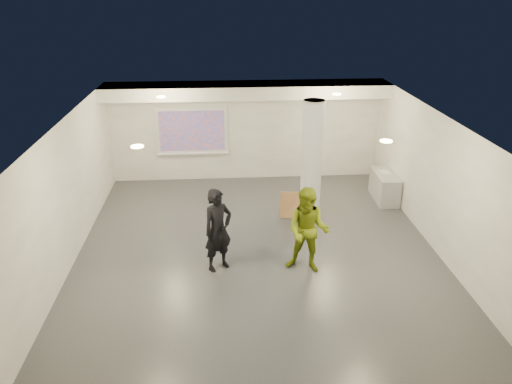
{
  "coord_description": "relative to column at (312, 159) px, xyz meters",
  "views": [
    {
      "loc": [
        -0.74,
        -9.87,
        5.63
      ],
      "look_at": [
        0.0,
        0.4,
        1.25
      ],
      "focal_mm": 35.0,
      "sensor_mm": 36.0,
      "label": 1
    }
  ],
  "objects": [
    {
      "name": "wall_left",
      "position": [
        -5.5,
        -1.8,
        0.0
      ],
      "size": [
        0.01,
        9.0,
        3.0
      ],
      "primitive_type": "cube",
      "color": "silver",
      "rests_on": "floor"
    },
    {
      "name": "cardboard_front",
      "position": [
        -0.51,
        -0.21,
        -1.24
      ],
      "size": [
        0.51,
        0.31,
        0.51
      ],
      "primitive_type": "cube",
      "rotation": [
        -0.27,
        0.0,
        -0.29
      ],
      "color": "#A17043",
      "rests_on": "floor"
    },
    {
      "name": "man",
      "position": [
        -0.53,
        -2.72,
        -0.58
      ],
      "size": [
        1.08,
        0.97,
        1.84
      ],
      "primitive_type": "imported",
      "rotation": [
        0.0,
        0.0,
        -0.36
      ],
      "color": "olive",
      "rests_on": "floor"
    },
    {
      "name": "woman",
      "position": [
        -2.36,
        -2.51,
        -0.6
      ],
      "size": [
        0.78,
        0.72,
        1.79
      ],
      "primitive_type": "imported",
      "rotation": [
        0.0,
        0.0,
        0.58
      ],
      "color": "black",
      "rests_on": "floor"
    },
    {
      "name": "projection_screen",
      "position": [
        -3.1,
        2.65,
        0.03
      ],
      "size": [
        2.1,
        0.13,
        1.42
      ],
      "color": "white",
      "rests_on": "wall_back"
    },
    {
      "name": "column",
      "position": [
        0.0,
        0.0,
        0.0
      ],
      "size": [
        0.52,
        0.52,
        3.0
      ],
      "primitive_type": "cylinder",
      "color": "silver",
      "rests_on": "floor"
    },
    {
      "name": "cardboard_back",
      "position": [
        -0.48,
        -0.19,
        -1.15
      ],
      "size": [
        0.65,
        0.23,
        0.69
      ],
      "primitive_type": "cube",
      "rotation": [
        -0.13,
        0.0,
        -0.14
      ],
      "color": "#A17043",
      "rests_on": "floor"
    },
    {
      "name": "downlight_nw",
      "position": [
        -3.7,
        0.7,
        1.48
      ],
      "size": [
        0.22,
        0.22,
        0.02
      ],
      "primitive_type": "cylinder",
      "color": "#FFE884",
      "rests_on": "ceiling"
    },
    {
      "name": "papers_stack",
      "position": [
        2.21,
        0.86,
        -0.73
      ],
      "size": [
        0.3,
        0.37,
        0.02
      ],
      "primitive_type": "cube",
      "rotation": [
        0.0,
        0.0,
        0.09
      ],
      "color": "silver",
      "rests_on": "credenza"
    },
    {
      "name": "soffit_band",
      "position": [
        -1.5,
        2.15,
        1.32
      ],
      "size": [
        8.0,
        1.1,
        0.36
      ],
      "primitive_type": "cube",
      "color": "silver",
      "rests_on": "ceiling"
    },
    {
      "name": "wall_front",
      "position": [
        -1.5,
        -6.3,
        0.0
      ],
      "size": [
        8.0,
        0.01,
        3.0
      ],
      "primitive_type": "cube",
      "color": "silver",
      "rests_on": "floor"
    },
    {
      "name": "downlight_sw",
      "position": [
        -3.7,
        -3.3,
        1.48
      ],
      "size": [
        0.22,
        0.22,
        0.02
      ],
      "primitive_type": "cylinder",
      "color": "#FFE884",
      "rests_on": "ceiling"
    },
    {
      "name": "credenza",
      "position": [
        2.22,
        0.77,
        -1.12
      ],
      "size": [
        0.59,
        1.32,
        0.76
      ],
      "primitive_type": "cube",
      "rotation": [
        0.0,
        0.0,
        -0.04
      ],
      "color": "#979A9D",
      "rests_on": "floor"
    },
    {
      "name": "ceiling",
      "position": [
        -1.5,
        -1.8,
        1.5
      ],
      "size": [
        8.0,
        9.0,
        0.01
      ],
      "primitive_type": "cube",
      "color": "silver",
      "rests_on": "floor"
    },
    {
      "name": "downlight_se",
      "position": [
        0.7,
        -3.3,
        1.48
      ],
      "size": [
        0.22,
        0.22,
        0.02
      ],
      "primitive_type": "cylinder",
      "color": "#FFE884",
      "rests_on": "ceiling"
    },
    {
      "name": "wall_right",
      "position": [
        2.5,
        -1.8,
        0.0
      ],
      "size": [
        0.01,
        9.0,
        3.0
      ],
      "primitive_type": "cube",
      "color": "silver",
      "rests_on": "floor"
    },
    {
      "name": "wall_back",
      "position": [
        -1.5,
        2.7,
        0.0
      ],
      "size": [
        8.0,
        0.01,
        3.0
      ],
      "primitive_type": "cube",
      "color": "silver",
      "rests_on": "floor"
    },
    {
      "name": "downlight_ne",
      "position": [
        0.7,
        0.7,
        1.48
      ],
      "size": [
        0.22,
        0.22,
        0.02
      ],
      "primitive_type": "cylinder",
      "color": "#FFE884",
      "rests_on": "ceiling"
    },
    {
      "name": "floor",
      "position": [
        -1.5,
        -1.8,
        -1.5
      ],
      "size": [
        8.0,
        9.0,
        0.01
      ],
      "primitive_type": "cube",
      "color": "#36373D",
      "rests_on": "ground"
    }
  ]
}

